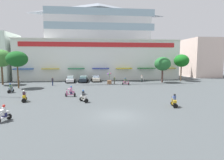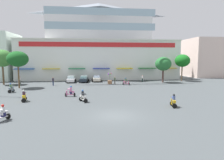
% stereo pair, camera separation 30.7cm
% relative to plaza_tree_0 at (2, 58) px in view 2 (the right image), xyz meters
% --- Properties ---
extents(ground_plane, '(128.00, 128.00, 0.00)m').
position_rel_plaza_tree_0_xyz_m(ground_plane, '(20.56, -11.27, -5.48)').
color(ground_plane, '#43494B').
extents(colonial_building, '(41.71, 19.75, 20.94)m').
position_rel_plaza_tree_0_xyz_m(colonial_building, '(20.56, 12.95, 3.65)').
color(colonial_building, white).
rests_on(colonial_building, ground).
extents(flank_building_right, '(8.08, 11.55, 11.48)m').
position_rel_plaza_tree_0_xyz_m(flank_building_right, '(51.70, 13.87, 0.25)').
color(flank_building_right, beige).
rests_on(flank_building_right, ground).
extents(plaza_tree_0, '(4.16, 3.99, 7.28)m').
position_rel_plaza_tree_0_xyz_m(plaza_tree_0, '(0.00, 0.00, 0.00)').
color(plaza_tree_0, brown).
rests_on(plaza_tree_0, ground).
extents(plaza_tree_1, '(3.53, 3.75, 6.48)m').
position_rel_plaza_tree_0_xyz_m(plaza_tree_1, '(40.23, 2.29, -0.54)').
color(plaza_tree_1, brown).
rests_on(plaza_tree_1, ground).
extents(plaza_tree_2, '(3.67, 4.03, 6.77)m').
position_rel_plaza_tree_0_xyz_m(plaza_tree_2, '(5.06, -5.38, -0.15)').
color(plaza_tree_2, brown).
rests_on(plaza_tree_2, ground).
extents(plaza_tree_3, '(3.72, 3.46, 5.82)m').
position_rel_plaza_tree_0_xyz_m(plaza_tree_3, '(34.59, 0.05, -1.24)').
color(plaza_tree_3, brown).
rests_on(plaza_tree_3, ground).
extents(parked_car_0, '(2.40, 4.47, 1.47)m').
position_rel_plaza_tree_0_xyz_m(parked_car_0, '(13.62, 2.69, -4.75)').
color(parked_car_0, white).
rests_on(parked_car_0, ground).
extents(parked_car_1, '(2.49, 4.34, 1.46)m').
position_rel_plaza_tree_0_xyz_m(parked_car_1, '(16.60, 2.54, -4.75)').
color(parked_car_1, '#1E2730').
rests_on(parked_car_1, ground).
extents(parked_car_2, '(2.34, 3.97, 1.40)m').
position_rel_plaza_tree_0_xyz_m(parked_car_2, '(19.50, 3.50, -4.77)').
color(parked_car_2, beige).
rests_on(parked_car_2, ground).
extents(scooter_rider_0, '(0.96, 1.42, 1.45)m').
position_rel_plaza_tree_0_xyz_m(scooter_rider_0, '(10.71, -24.69, -4.89)').
color(scooter_rider_0, black).
rests_on(scooter_rider_0, ground).
extents(scooter_rider_1, '(0.82, 1.51, 1.51)m').
position_rel_plaza_tree_0_xyz_m(scooter_rider_1, '(9.90, -17.06, -4.86)').
color(scooter_rider_1, black).
rests_on(scooter_rider_1, ground).
extents(scooter_rider_3, '(0.54, 1.38, 1.55)m').
position_rel_plaza_tree_0_xyz_m(scooter_rider_3, '(5.54, -10.08, -4.85)').
color(scooter_rider_3, black).
rests_on(scooter_rider_3, ground).
extents(scooter_rider_5, '(1.15, 1.52, 1.54)m').
position_rel_plaza_tree_0_xyz_m(scooter_rider_5, '(17.29, -18.02, -4.86)').
color(scooter_rider_5, black).
rests_on(scooter_rider_5, ground).
extents(scooter_rider_6, '(0.79, 1.44, 1.51)m').
position_rel_plaza_tree_0_xyz_m(scooter_rider_6, '(27.41, -21.71, -4.86)').
color(scooter_rider_6, black).
rests_on(scooter_rider_6, ground).
extents(scooter_rider_7, '(1.47, 0.77, 1.54)m').
position_rel_plaza_tree_0_xyz_m(scooter_rider_7, '(15.34, -14.40, -4.86)').
color(scooter_rider_7, black).
rests_on(scooter_rider_7, ground).
extents(scooter_rider_8, '(1.51, 1.00, 1.51)m').
position_rel_plaza_tree_0_xyz_m(scooter_rider_8, '(25.43, -3.29, -4.87)').
color(scooter_rider_8, black).
rests_on(scooter_rider_8, ground).
extents(pedestrian_0, '(0.50, 0.50, 1.70)m').
position_rel_plaza_tree_0_xyz_m(pedestrian_0, '(3.38, -0.17, -4.52)').
color(pedestrian_0, slate).
rests_on(pedestrian_0, ground).
extents(pedestrian_1, '(0.36, 0.36, 1.57)m').
position_rel_plaza_tree_0_xyz_m(pedestrian_1, '(23.30, -1.58, -4.59)').
color(pedestrian_1, brown).
rests_on(pedestrian_1, ground).
extents(pedestrian_2, '(0.45, 0.45, 1.62)m').
position_rel_plaza_tree_0_xyz_m(pedestrian_2, '(30.24, 1.60, -4.55)').
color(pedestrian_2, black).
rests_on(pedestrian_2, ground).
extents(pedestrian_3, '(0.48, 0.48, 1.72)m').
position_rel_plaza_tree_0_xyz_m(pedestrian_3, '(10.63, -2.68, -4.50)').
color(pedestrian_3, '#18264B').
rests_on(pedestrian_3, ground).
extents(balloon_vendor_cart, '(0.92, 0.74, 2.44)m').
position_rel_plaza_tree_0_xyz_m(balloon_vendor_cart, '(22.25, -1.34, -4.56)').
color(balloon_vendor_cart, '#9E6F4A').
rests_on(balloon_vendor_cart, ground).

